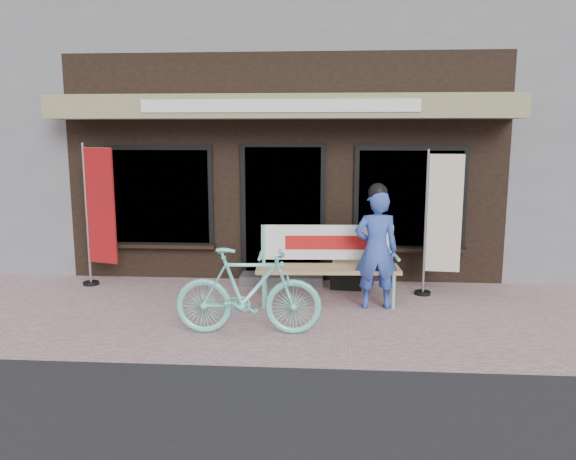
# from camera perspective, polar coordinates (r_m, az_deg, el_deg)

# --- Properties ---
(ground) EXTENTS (70.00, 70.00, 0.00)m
(ground) POSITION_cam_1_polar(r_m,az_deg,el_deg) (7.31, -1.76, -9.06)
(ground) COLOR #BA8E93
(ground) RESTS_ON ground
(storefront) EXTENTS (7.00, 6.77, 6.00)m
(storefront) POSITION_cam_1_polar(r_m,az_deg,el_deg) (11.88, 0.65, 12.85)
(storefront) COLOR black
(storefront) RESTS_ON ground
(bench) EXTENTS (2.02, 0.62, 1.08)m
(bench) POSITION_cam_1_polar(r_m,az_deg,el_deg) (7.93, 4.03, -2.83)
(bench) COLOR #70DBC9
(bench) RESTS_ON ground
(person) EXTENTS (0.61, 0.42, 1.72)m
(person) POSITION_cam_1_polar(r_m,az_deg,el_deg) (7.66, 8.96, -1.77)
(person) COLOR #334EAF
(person) RESTS_ON ground
(bicycle) EXTENTS (1.76, 0.55, 1.05)m
(bicycle) POSITION_cam_1_polar(r_m,az_deg,el_deg) (6.67, -4.05, -6.24)
(bicycle) COLOR #70DBC9
(bicycle) RESTS_ON ground
(nobori_red) EXTENTS (0.66, 0.31, 2.22)m
(nobori_red) POSITION_cam_1_polar(r_m,az_deg,el_deg) (9.08, -18.69, 1.59)
(nobori_red) COLOR gray
(nobori_red) RESTS_ON ground
(nobori_cream) EXTENTS (0.63, 0.25, 2.14)m
(nobori_cream) POSITION_cam_1_polar(r_m,az_deg,el_deg) (8.41, 15.28, 0.85)
(nobori_cream) COLOR gray
(nobori_cream) RESTS_ON ground
(menu_stand) EXTENTS (0.48, 0.17, 0.95)m
(menu_stand) POSITION_cam_1_polar(r_m,az_deg,el_deg) (8.53, 5.93, -2.96)
(menu_stand) COLOR black
(menu_stand) RESTS_ON ground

